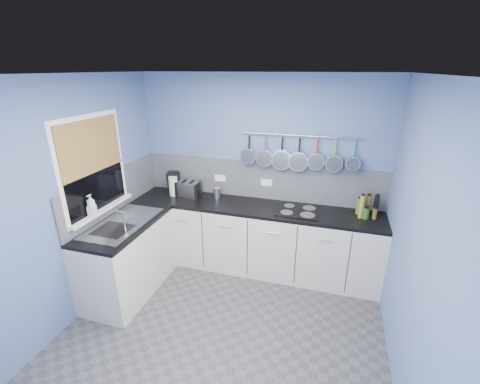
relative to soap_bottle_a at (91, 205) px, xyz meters
The scene contains 41 objects.
floor 1.94m from the soap_bottle_a, ahead, with size 3.20×3.00×0.02m, color #47474C.
ceiling 2.04m from the soap_bottle_a, ahead, with size 3.20×3.00×0.02m, color white.
wall_back 2.07m from the soap_bottle_a, 42.22° to the left, with size 3.20×0.02×2.50m, color #51679D.
wall_front 2.24m from the soap_bottle_a, 46.84° to the right, with size 3.20×0.02×2.50m, color #51679D.
wall_left 0.17m from the soap_bottle_a, 123.30° to the right, with size 0.02×3.00×2.50m, color #51679D.
wall_right 3.14m from the soap_bottle_a, ahead, with size 0.02×3.00×2.50m, color #51679D.
backsplash_back 2.05m from the soap_bottle_a, 41.76° to the left, with size 3.20×0.02×0.50m, color slate.
backsplash_left 0.48m from the soap_bottle_a, 96.92° to the left, with size 0.02×1.80×0.50m, color slate.
cabinet_run_back 2.01m from the soap_bottle_a, 35.17° to the left, with size 3.20×0.60×0.86m, color beige.
worktop_back 1.89m from the soap_bottle_a, 35.17° to the left, with size 3.20×0.60×0.04m, color black.
cabinet_run_left 0.79m from the soap_bottle_a, 37.77° to the left, with size 0.60×1.20×0.86m, color beige.
worktop_left 0.41m from the soap_bottle_a, 37.77° to the left, with size 0.60×1.20×0.04m, color black.
window_frame 0.42m from the soap_bottle_a, 104.17° to the left, with size 0.01×1.00×1.10m, color white.
window_glass 0.42m from the soap_bottle_a, 102.65° to the left, with size 0.01×0.90×1.00m, color black.
bamboo_blind 0.63m from the soap_bottle_a, 100.18° to the left, with size 0.01×0.90×0.55m, color #AA8848.
window_sill 0.22m from the soap_bottle_a, 96.40° to the left, with size 0.10×0.98×0.03m, color white.
sink_unit 0.39m from the soap_bottle_a, 37.77° to the left, with size 0.50×0.95×0.01m, color silver.
mixer_tap 0.41m from the soap_bottle_a, ahead, with size 0.12×0.08×0.26m, color silver, non-canonical shape.
socket_left 1.67m from the soap_bottle_a, 54.09° to the left, with size 0.15×0.01×0.09m, color white.
socket_right 2.12m from the soap_bottle_a, 39.70° to the left, with size 0.15×0.01×0.09m, color white.
pot_rail 2.50m from the soap_bottle_a, 33.20° to the left, with size 0.02×0.02×1.45m, color silver.
soap_bottle_a is the anchor object (origin of this frame).
soap_bottle_b 0.03m from the soap_bottle_a, 90.00° to the right, with size 0.08×0.08×0.17m, color white.
paper_towel 1.19m from the soap_bottle_a, 71.35° to the left, with size 0.12×0.12×0.26m, color white.
coffee_maker 1.25m from the soap_bottle_a, 74.67° to the left, with size 0.16×0.18×0.29m, color black, non-canonical shape.
toaster 1.32m from the soap_bottle_a, 63.48° to the left, with size 0.31×0.18×0.20m, color silver.
canister 1.57m from the soap_bottle_a, 50.90° to the left, with size 0.10×0.10×0.14m, color silver.
hob 2.37m from the soap_bottle_a, 27.17° to the left, with size 0.51×0.45×0.01m, color black.
pan_0 1.96m from the soap_bottle_a, 43.38° to the left, with size 0.20×0.08×0.39m, color silver, non-canonical shape.
pan_1 2.12m from the soap_bottle_a, 39.37° to the left, with size 0.22×0.07×0.41m, color silver, non-canonical shape.
pan_2 2.28m from the soap_bottle_a, 35.94° to the left, with size 0.25×0.05×0.44m, color silver, non-canonical shape.
pan_3 2.45m from the soap_bottle_a, 33.00° to the left, with size 0.25×0.08×0.44m, color silver, non-canonical shape.
pan_4 2.63m from the soap_bottle_a, 30.46° to the left, with size 0.21×0.07×0.40m, color silver, non-canonical shape.
pan_5 2.82m from the soap_bottle_a, 28.25° to the left, with size 0.21×0.11×0.40m, color silver, non-canonical shape.
pan_6 3.00m from the soap_bottle_a, 26.32° to the left, with size 0.17×0.13×0.36m, color silver, non-canonical shape.
condiment_0 3.22m from the soap_bottle_a, 22.14° to the left, with size 0.06×0.06×0.25m, color black.
condiment_1 3.12m from the soap_bottle_a, 22.24° to the left, with size 0.06×0.06×0.26m, color brown.
condiment_2 3.05m from the soap_bottle_a, 23.34° to the left, with size 0.06×0.06×0.20m, color #3F721E.
condiment_3 3.18m from the soap_bottle_a, 20.51° to the left, with size 0.05×0.05×0.13m, color brown.
condiment_4 3.08m from the soap_bottle_a, 20.82° to the left, with size 0.07×0.07×0.13m, color #265919.
condiment_5 3.02m from the soap_bottle_a, 21.32° to the left, with size 0.05×0.05×0.28m, color olive.
Camera 1 is at (0.90, -2.45, 2.55)m, focal length 24.06 mm.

